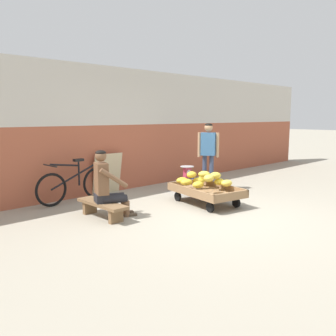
% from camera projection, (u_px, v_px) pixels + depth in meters
% --- Properties ---
extents(ground_plane, '(80.00, 80.00, 0.00)m').
position_uv_depth(ground_plane, '(221.00, 217.00, 6.00)').
color(ground_plane, gray).
extents(back_wall, '(16.00, 0.30, 2.76)m').
position_uv_depth(back_wall, '(112.00, 130.00, 8.02)').
color(back_wall, '#A35138').
rests_on(back_wall, ground).
extents(banana_cart, '(1.10, 1.57, 0.36)m').
position_uv_depth(banana_cart, '(206.00, 192.00, 6.85)').
color(banana_cart, '#8E6B47').
rests_on(banana_cart, ground).
extents(banana_pile, '(0.89, 1.02, 0.26)m').
position_uv_depth(banana_pile, '(204.00, 179.00, 6.92)').
color(banana_pile, gold).
rests_on(banana_pile, banana_cart).
extents(low_bench, '(0.31, 1.10, 0.27)m').
position_uv_depth(low_bench, '(102.00, 206.00, 5.93)').
color(low_bench, brown).
rests_on(low_bench, ground).
extents(vendor_seated, '(0.73, 0.61, 1.14)m').
position_uv_depth(vendor_seated, '(107.00, 184.00, 5.91)').
color(vendor_seated, brown).
rests_on(vendor_seated, ground).
extents(plastic_crate, '(0.36, 0.28, 0.30)m').
position_uv_depth(plastic_crate, '(187.00, 186.00, 7.92)').
color(plastic_crate, '#234CA8').
rests_on(plastic_crate, ground).
extents(weighing_scale, '(0.30, 0.30, 0.29)m').
position_uv_depth(weighing_scale, '(187.00, 172.00, 7.87)').
color(weighing_scale, '#28282D').
rests_on(weighing_scale, plastic_crate).
extents(bicycle_near_left, '(1.66, 0.48, 0.86)m').
position_uv_depth(bicycle_near_left, '(75.00, 184.00, 7.01)').
color(bicycle_near_left, black).
rests_on(bicycle_near_left, ground).
extents(sign_board, '(0.70, 0.18, 0.89)m').
position_uv_depth(sign_board, '(107.00, 174.00, 7.79)').
color(sign_board, '#C6B289').
rests_on(sign_board, ground).
extents(customer_adult, '(0.34, 0.43, 1.53)m').
position_uv_depth(customer_adult, '(208.00, 149.00, 8.11)').
color(customer_adult, '#38425B').
rests_on(customer_adult, ground).
extents(shopping_bag, '(0.18, 0.12, 0.24)m').
position_uv_depth(shopping_bag, '(208.00, 190.00, 7.65)').
color(shopping_bag, '#3370B7').
rests_on(shopping_bag, ground).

